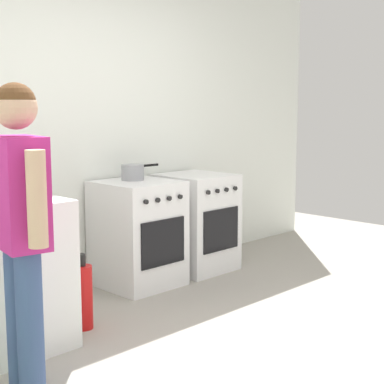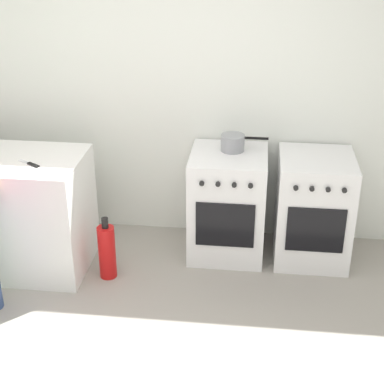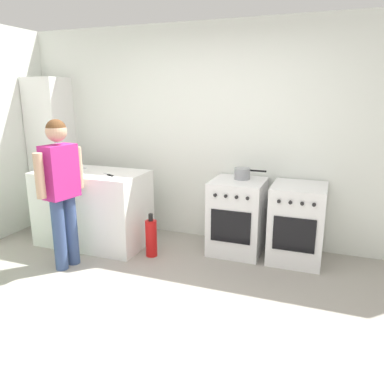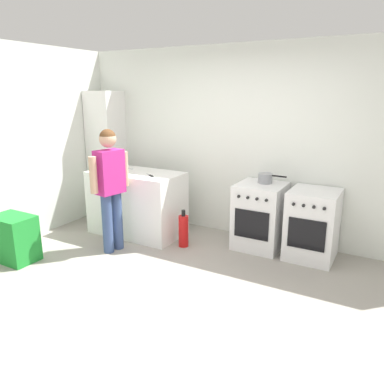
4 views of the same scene
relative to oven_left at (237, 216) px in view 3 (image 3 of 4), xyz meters
name	(u,v)px [view 3 (image 3 of 4)]	position (x,y,z in m)	size (l,w,h in m)	color
ground_plane	(149,317)	(-0.35, -1.58, -0.43)	(8.00, 8.00, 0.00)	gray
back_wall	(219,136)	(-0.35, 0.37, 0.87)	(6.00, 0.10, 2.60)	silver
counter_unit	(93,208)	(-1.70, -0.38, 0.02)	(1.30, 0.70, 0.90)	white
oven_left	(237,216)	(0.00, 0.00, 0.00)	(0.59, 0.62, 0.85)	white
oven_right	(297,223)	(0.67, 0.00, 0.00)	(0.57, 0.62, 0.85)	white
pot	(242,174)	(0.02, 0.08, 0.49)	(0.36, 0.18, 0.13)	gray
knife_paring	(109,175)	(-1.38, -0.48, 0.48)	(0.19, 0.13, 0.01)	silver
knife_carving	(73,168)	(-2.03, -0.28, 0.48)	(0.33, 0.09, 0.01)	silver
person	(61,183)	(-1.59, -1.03, 0.49)	(0.26, 0.56, 1.55)	#384C7A
fire_extinguisher	(151,238)	(-0.87, -0.48, -0.21)	(0.13, 0.13, 0.50)	red
larder_cabinet	(53,153)	(-2.65, 0.10, 0.57)	(0.48, 0.44, 2.00)	white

